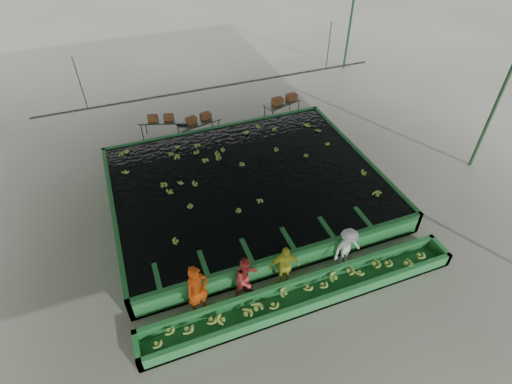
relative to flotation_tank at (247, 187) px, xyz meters
name	(u,v)px	position (x,y,z in m)	size (l,w,h in m)	color
ground	(261,221)	(0.00, -1.50, -0.45)	(80.00, 80.00, 0.00)	gray
shed_roof	(262,97)	(0.00, -1.50, 4.55)	(20.00, 22.00, 0.04)	gray
shed_posts	(261,167)	(0.00, -1.50, 2.05)	(20.00, 22.00, 5.00)	#275331
flotation_tank	(247,187)	(0.00, 0.00, 0.00)	(10.00, 8.00, 0.90)	#237334
tank_water	(247,179)	(0.00, 0.00, 0.40)	(9.70, 7.70, 0.00)	black
sorting_trough	(305,295)	(0.00, -5.10, -0.20)	(10.00, 1.00, 0.50)	#237334
cableway_rail	(217,87)	(0.00, 3.50, 2.55)	(0.08, 0.08, 14.00)	#59605B
rail_hanger_left	(80,84)	(-5.00, 3.50, 3.55)	(0.04, 0.04, 2.00)	#59605B
rail_hanger_right	(329,46)	(5.00, 3.50, 3.55)	(0.04, 0.04, 2.00)	#59605B
worker_a	(198,290)	(-3.01, -4.30, 0.48)	(0.68, 0.45, 1.86)	#D6450B
worker_b	(247,278)	(-1.55, -4.30, 0.36)	(0.78, 0.61, 1.61)	#C23731
worker_c	(284,266)	(-0.34, -4.30, 0.36)	(0.95, 0.39, 1.61)	gold
worker_d	(347,248)	(1.85, -4.30, 0.32)	(1.00, 0.57, 1.54)	silver
packing_table_left	(165,128)	(-2.13, 5.28, 0.05)	(2.19, 0.88, 1.00)	#59605B
packing_table_mid	(199,129)	(-0.68, 4.69, -0.01)	(1.95, 0.78, 0.89)	#59605B
packing_table_right	(282,110)	(3.67, 5.06, -0.03)	(1.86, 0.74, 0.84)	#59605B
box_stack_left	(161,120)	(-2.26, 5.20, 0.55)	(1.15, 0.32, 0.25)	brown
box_stack_mid	(199,120)	(-0.63, 4.75, 0.44)	(1.19, 0.33, 0.26)	brown
box_stack_right	(284,102)	(3.80, 5.05, 0.40)	(1.33, 0.37, 0.29)	brown
floating_bananas	(240,167)	(0.00, 0.80, 0.40)	(8.89, 6.06, 0.12)	#91B842
trough_bananas	(305,292)	(0.00, -5.10, -0.05)	(8.87, 0.59, 0.12)	#91B842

